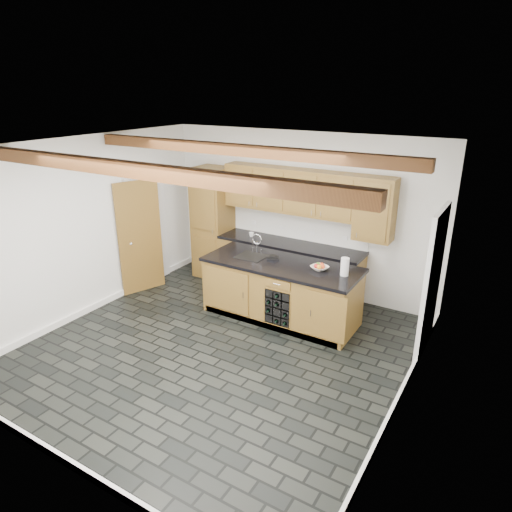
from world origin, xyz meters
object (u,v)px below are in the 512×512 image
Objects in this scene: island at (281,291)px; kitchen_scale at (273,257)px; paper_towel at (345,267)px; fruit_bowl at (319,268)px.

kitchen_scale reaches higher than island.
island is 11.42× the size of kitchen_scale.
kitchen_scale is at bearing 177.44° from paper_towel.
island is at bearing -173.77° from fruit_bowl.
fruit_bowl is 0.94× the size of paper_towel.
island is at bearing -176.75° from paper_towel.
paper_towel is at bearing -1.37° from fruit_bowl.
kitchen_scale is 0.81× the size of paper_towel.
kitchen_scale is 1.21m from paper_towel.
island is 0.55m from kitchen_scale.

